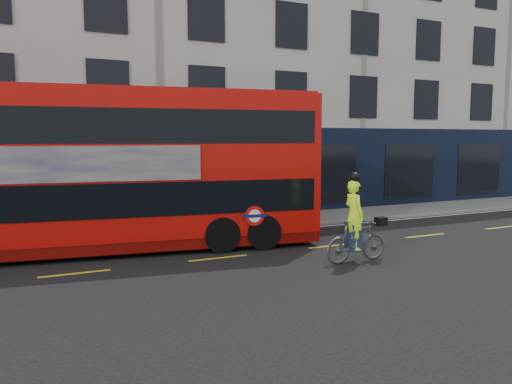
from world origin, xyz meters
TOP-DOWN VIEW (x-y plane):
  - ground at (0.00, 0.00)m, footprint 120.00×120.00m
  - pavement at (0.00, 6.50)m, footprint 60.00×3.00m
  - kerb at (0.00, 5.00)m, footprint 60.00×0.12m
  - building_terrace at (0.00, 12.94)m, footprint 50.00×10.07m
  - road_edge_line at (0.00, 4.70)m, footprint 58.00×0.10m
  - lane_dashes at (0.00, 1.50)m, footprint 58.00×0.12m
  - bus at (-2.31, 3.79)m, footprint 12.64×4.45m
  - cyclist at (3.37, -0.59)m, footprint 2.02×0.72m

SIDE VIEW (x-z plane):
  - ground at x=0.00m, z-range 0.00..0.00m
  - road_edge_line at x=0.00m, z-range 0.00..0.01m
  - lane_dashes at x=0.00m, z-range 0.00..0.01m
  - pavement at x=0.00m, z-range 0.00..0.12m
  - kerb at x=0.00m, z-range 0.00..0.13m
  - cyclist at x=3.37m, z-range -0.43..2.15m
  - bus at x=-2.31m, z-range 0.06..5.06m
  - building_terrace at x=0.00m, z-range -0.01..14.99m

